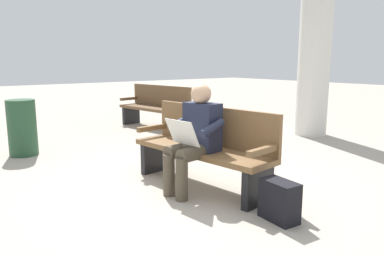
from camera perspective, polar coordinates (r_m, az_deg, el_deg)
name	(u,v)px	position (r m, az deg, el deg)	size (l,w,h in m)	color
ground_plane	(200,186)	(4.27, 1.26, -8.98)	(40.00, 40.00, 0.00)	#A89E8E
bench_near	(205,146)	(4.19, 1.97, -2.82)	(1.84, 0.68, 0.90)	brown
person_seated	(195,135)	(3.94, 0.45, -1.14)	(0.60, 0.60, 1.18)	#1E2338
backpack	(280,201)	(3.44, 13.49, -10.96)	(0.37, 0.27, 0.37)	black
bench_far	(156,106)	(7.89, -5.61, 3.36)	(1.85, 0.72, 0.90)	brown
support_pillar	(315,50)	(7.40, 18.52, 11.36)	(0.59, 0.59, 3.22)	silver
trash_bin	(22,128)	(6.10, -24.86, 0.05)	(0.41, 0.41, 0.85)	#23472D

